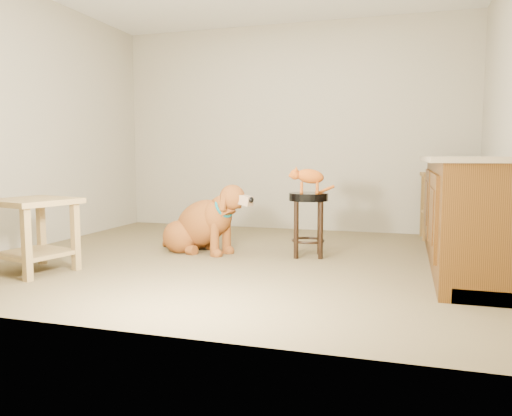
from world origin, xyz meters
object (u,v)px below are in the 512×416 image
(wood_stool, at_px, (439,205))
(golden_retriever, at_px, (203,225))
(padded_stool, at_px, (308,212))
(tabby_kitten, at_px, (308,177))
(side_table, at_px, (34,224))

(wood_stool, distance_m, golden_retriever, 2.73)
(padded_stool, relative_size, tabby_kitten, 1.45)
(padded_stool, xyz_separation_m, golden_retriever, (-1.03, -0.10, -0.16))
(padded_stool, bearing_deg, tabby_kitten, -173.81)
(wood_stool, xyz_separation_m, golden_retriever, (-2.27, -1.50, -0.12))
(side_table, bearing_deg, padded_stool, 32.45)
(side_table, height_order, tabby_kitten, tabby_kitten)
(golden_retriever, relative_size, tabby_kitten, 2.62)
(padded_stool, distance_m, wood_stool, 1.88)
(padded_stool, height_order, wood_stool, wood_stool)
(wood_stool, bearing_deg, side_table, -140.42)
(tabby_kitten, bearing_deg, wood_stool, 36.53)
(tabby_kitten, bearing_deg, golden_retriever, 173.39)
(side_table, distance_m, golden_retriever, 1.54)
(padded_stool, bearing_deg, wood_stool, 48.65)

